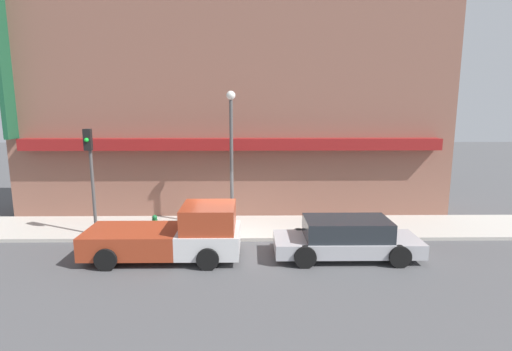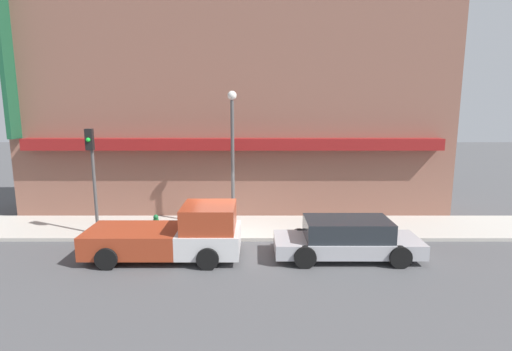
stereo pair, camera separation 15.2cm
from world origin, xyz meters
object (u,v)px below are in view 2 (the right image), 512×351
(parked_car, at_px, (346,238))
(fire_hydrant, at_px, (155,224))
(traffic_light, at_px, (91,163))
(pickup_truck, at_px, (174,235))
(street_lamp, at_px, (231,144))

(parked_car, relative_size, fire_hydrant, 6.48)
(traffic_light, bearing_deg, pickup_truck, -30.33)
(pickup_truck, relative_size, fire_hydrant, 6.81)
(parked_car, xyz_separation_m, fire_hydrant, (-7.01, 2.20, -0.16))
(pickup_truck, xyz_separation_m, parked_car, (5.83, 0.00, -0.13))
(parked_car, distance_m, street_lamp, 5.79)
(fire_hydrant, distance_m, traffic_light, 3.34)
(fire_hydrant, distance_m, street_lamp, 4.37)
(fire_hydrant, height_order, traffic_light, traffic_light)
(fire_hydrant, height_order, street_lamp, street_lamp)
(street_lamp, relative_size, traffic_light, 1.34)
(street_lamp, xyz_separation_m, traffic_light, (-5.27, -0.94, -0.65))
(parked_car, bearing_deg, traffic_light, 167.40)
(pickup_truck, height_order, traffic_light, traffic_light)
(traffic_light, bearing_deg, parked_car, -12.29)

